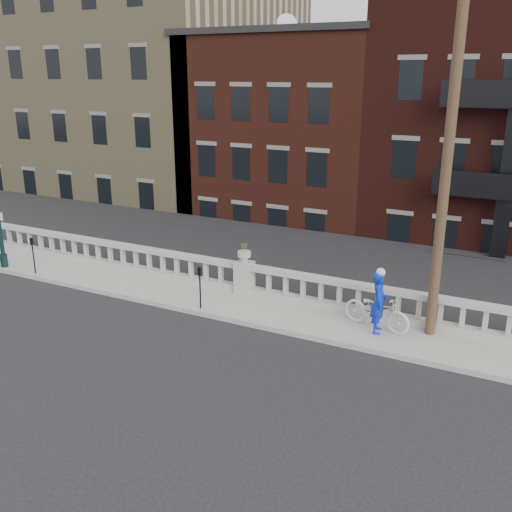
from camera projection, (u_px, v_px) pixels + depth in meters
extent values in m
plane|color=black|center=(178.00, 344.00, 15.99)|extent=(120.00, 120.00, 0.00)
cube|color=#9B9890|center=(231.00, 305.00, 18.51)|extent=(32.00, 2.20, 0.15)
cube|color=#9B9890|center=(245.00, 289.00, 19.25)|extent=(28.00, 0.34, 0.25)
cube|color=#9B9890|center=(244.00, 266.00, 19.00)|extent=(28.00, 0.34, 0.16)
cube|color=#9B9890|center=(244.00, 278.00, 19.12)|extent=(0.55, 0.55, 1.10)
cylinder|color=#9B9890|center=(244.00, 259.00, 18.92)|extent=(0.24, 0.24, 0.20)
cylinder|color=#9B9890|center=(244.00, 254.00, 18.87)|extent=(0.44, 0.44, 0.18)
cube|color=#605E59|center=(250.00, 357.00, 20.38)|extent=(36.00, 0.50, 5.15)
cube|color=black|center=(395.00, 261.00, 39.58)|extent=(80.00, 44.00, 0.50)
cube|color=#595651|center=(253.00, 318.00, 24.94)|extent=(16.00, 7.00, 4.00)
cube|color=#8B7E5A|center=(144.00, 106.00, 39.57)|extent=(18.00, 16.00, 20.00)
cube|color=#451C13|center=(312.00, 165.00, 34.01)|extent=(10.00, 14.00, 14.00)
cube|color=black|center=(316.00, 37.00, 31.81)|extent=(10.30, 14.30, 0.30)
cube|color=black|center=(493.00, 164.00, 29.43)|extent=(10.00, 14.00, 15.50)
cylinder|color=#422D1E|center=(447.00, 158.00, 14.76)|extent=(0.28, 0.28, 10.00)
cylinder|color=#102A2C|center=(4.00, 260.00, 21.81)|extent=(0.28, 0.28, 0.50)
cube|color=silver|center=(0.00, 216.00, 21.21)|extent=(0.22, 0.02, 0.30)
cylinder|color=black|center=(34.00, 259.00, 21.01)|extent=(0.05, 0.05, 1.10)
cube|color=black|center=(32.00, 241.00, 20.80)|extent=(0.10, 0.08, 0.26)
cube|color=black|center=(30.00, 241.00, 20.75)|extent=(0.06, 0.01, 0.08)
cylinder|color=black|center=(200.00, 292.00, 17.86)|extent=(0.05, 0.05, 1.10)
cube|color=black|center=(200.00, 272.00, 17.65)|extent=(0.10, 0.08, 0.26)
cube|color=black|center=(199.00, 271.00, 17.60)|extent=(0.06, 0.01, 0.08)
imported|color=silver|center=(377.00, 310.00, 16.51)|extent=(2.18, 1.17, 1.09)
imported|color=#0C27BE|center=(379.00, 302.00, 16.13)|extent=(0.57, 0.74, 1.83)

